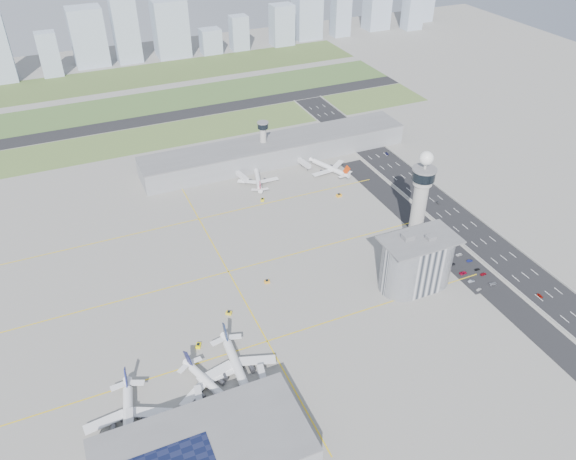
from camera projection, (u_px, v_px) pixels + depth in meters
name	position (u px, v px, depth m)	size (l,w,h in m)	color
ground	(313.00, 284.00, 315.24)	(1000.00, 1000.00, 0.00)	gray
grass_strip_0	(177.00, 133.00, 477.57)	(480.00, 50.00, 0.08)	#556F35
grass_strip_1	(157.00, 102.00, 533.89)	(480.00, 60.00, 0.08)	#496B32
grass_strip_2	(140.00, 76.00, 593.97)	(480.00, 70.00, 0.08)	#4C5F2D
runway	(166.00, 117.00, 505.34)	(480.00, 22.00, 0.10)	black
highway	(477.00, 236.00, 353.28)	(28.00, 500.00, 0.10)	black
barrier_left	(459.00, 241.00, 348.33)	(0.60, 500.00, 1.20)	#9E9E99
barrier_right	(495.00, 231.00, 357.60)	(0.60, 500.00, 1.20)	#9E9E99
landside_road	(455.00, 255.00, 337.50)	(18.00, 260.00, 0.08)	black
parking_lot	(465.00, 267.00, 327.82)	(20.00, 44.00, 0.10)	black
taxiway_line_h_0	(267.00, 341.00, 279.47)	(260.00, 0.60, 0.01)	yellow
taxiway_line_h_1	(228.00, 272.00, 324.53)	(260.00, 0.60, 0.01)	yellow
taxiway_line_h_2	(199.00, 219.00, 369.59)	(260.00, 0.60, 0.01)	yellow
taxiway_line_v	(228.00, 272.00, 324.53)	(0.60, 260.00, 0.01)	yellow
control_tower	(420.00, 197.00, 325.06)	(14.00, 14.00, 64.50)	#ADAAA5
secondary_tower	(263.00, 138.00, 427.08)	(8.60, 8.60, 31.90)	#ADAAA5
admin_building	(417.00, 262.00, 307.19)	(42.00, 24.00, 33.50)	#B2B2B7
terminal_pier	(276.00, 150.00, 435.11)	(210.00, 32.00, 15.80)	gray
near_terminal	(203.00, 454.00, 220.83)	(84.00, 42.00, 13.00)	gray
airplane_near_a	(127.00, 416.00, 236.05)	(44.17, 37.54, 12.37)	white
airplane_near_b	(210.00, 381.00, 251.92)	(38.35, 32.59, 10.74)	white
airplane_near_c	(237.00, 364.00, 259.08)	(45.32, 38.52, 12.69)	white
airplane_far_a	(258.00, 177.00, 406.05)	(35.66, 30.31, 9.98)	white
airplane_far_b	(329.00, 165.00, 420.08)	(39.46, 33.54, 11.05)	white
jet_bridge_near_0	(131.00, 440.00, 230.40)	(14.00, 3.00, 5.70)	silver
jet_bridge_near_1	(201.00, 415.00, 240.33)	(14.00, 3.00, 5.70)	silver
jet_bridge_near_2	(266.00, 392.00, 250.26)	(14.00, 3.00, 5.70)	silver
jet_bridge_far_0	(237.00, 174.00, 413.41)	(14.00, 3.00, 5.70)	silver
jet_bridge_far_1	(299.00, 161.00, 429.96)	(14.00, 3.00, 5.70)	silver
tug_0	(198.00, 387.00, 255.13)	(2.17, 3.15, 1.83)	#E9D902
tug_1	(198.00, 345.00, 275.98)	(2.22, 3.23, 1.88)	#FDEB00
tug_2	(229.00, 313.00, 295.07)	(2.13, 3.09, 1.80)	gold
tug_3	(267.00, 281.00, 316.07)	(2.11, 3.07, 1.78)	orange
tug_4	(262.00, 199.00, 387.93)	(2.25, 3.27, 1.90)	yellow
tug_5	(339.00, 195.00, 392.52)	(2.52, 3.66, 2.13)	orange
car_lot_0	(479.00, 289.00, 310.86)	(1.42, 3.53, 1.20)	silver
car_lot_1	(471.00, 281.00, 316.65)	(1.39, 3.99, 1.32)	gray
car_lot_2	(463.00, 273.00, 322.58)	(2.12, 4.60, 1.28)	#A50B2C
car_lot_3	(452.00, 264.00, 329.39)	(1.57, 3.85, 1.12)	black
car_lot_4	(449.00, 260.00, 332.68)	(1.46, 3.62, 1.23)	navy
car_lot_5	(441.00, 254.00, 337.25)	(1.17, 3.35, 1.10)	#B2B1C2
car_lot_6	(493.00, 284.00, 314.69)	(2.13, 4.63, 1.29)	gray
car_lot_7	(483.00, 274.00, 321.88)	(1.61, 3.97, 1.15)	maroon
car_lot_8	(477.00, 269.00, 325.37)	(1.32, 3.28, 1.12)	black
car_lot_9	(470.00, 261.00, 331.99)	(1.28, 3.68, 1.21)	#101755
car_lot_10	(459.00, 255.00, 336.94)	(1.94, 4.22, 1.17)	white
car_lot_11	(450.00, 247.00, 343.35)	(1.75, 4.30, 1.25)	gray
car_hw_0	(540.00, 296.00, 306.50)	(1.43, 3.56, 1.21)	maroon
car_hw_1	(438.00, 203.00, 384.86)	(1.20, 3.43, 1.13)	black
car_hw_2	(387.00, 154.00, 445.42)	(1.93, 4.18, 1.16)	#171848
car_hw_4	(335.00, 128.00, 485.16)	(1.54, 3.82, 1.30)	gray
skyline_bldg_6	(49.00, 54.00, 582.18)	(20.04, 16.03, 45.20)	#9EADC1
skyline_bldg_7	(88.00, 37.00, 606.17)	(35.76, 28.61, 61.22)	#9EADC1
skyline_bldg_8	(125.00, 23.00, 609.08)	(26.33, 21.06, 83.39)	#9EADC1
skyline_bldg_9	(171.00, 28.00, 632.18)	(36.96, 29.57, 62.11)	#9EADC1
skyline_bldg_10	(211.00, 41.00, 649.74)	(23.01, 18.41, 27.75)	#9EADC1
skyline_bldg_11	(239.00, 33.00, 657.87)	(20.22, 16.18, 38.97)	#9EADC1
skyline_bldg_12	(282.00, 25.00, 671.90)	(26.14, 20.92, 46.89)	#9EADC1
skyline_bldg_13	(307.00, 4.00, 684.04)	(32.26, 25.81, 81.20)	#9EADC1
skyline_bldg_14	(341.00, 7.00, 696.81)	(21.59, 17.28, 68.75)	#9EADC1
skyline_bldg_15	(377.00, 4.00, 724.44)	(30.25, 24.20, 63.40)	#9EADC1
skyline_bldg_16	(414.00, 0.00, 721.53)	(23.04, 18.43, 71.56)	#9EADC1
skyline_bldg_17	(424.00, 5.00, 762.86)	(22.64, 18.11, 41.06)	#9EADC1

